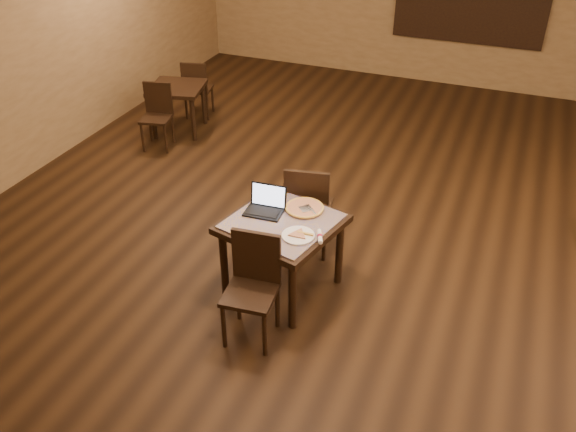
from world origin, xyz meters
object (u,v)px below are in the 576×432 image
at_px(laptop, 266,204).
at_px(other_table_b_chair_far, 197,86).
at_px(chair_main_far, 308,206).
at_px(other_table_b, 177,94).
at_px(other_table_b_chair_near, 157,112).
at_px(tiled_table, 282,230).
at_px(pizza_pan, 305,209).
at_px(chair_main_near, 253,281).

relative_size(laptop, other_table_b_chair_far, 0.41).
height_order(chair_main_far, other_table_b, chair_main_far).
xyz_separation_m(other_table_b, other_table_b_chair_far, (0.02, 0.50, -0.07)).
bearing_deg(other_table_b, chair_main_far, -51.47).
distance_m(chair_main_far, laptop, 0.61).
bearing_deg(other_table_b_chair_far, other_table_b_chair_near, 74.21).
bearing_deg(chair_main_far, tiled_table, 77.39).
height_order(other_table_b, other_table_b_chair_far, other_table_b_chair_far).
relative_size(pizza_pan, other_table_b_chair_near, 0.38).
xyz_separation_m(chair_main_far, other_table_b_chair_near, (-2.71, 1.58, -0.08)).
relative_size(chair_main_near, pizza_pan, 2.92).
bearing_deg(other_table_b_chair_near, other_table_b, 74.21).
relative_size(chair_main_far, laptop, 2.85).
bearing_deg(chair_main_far, other_table_b_chair_near, -41.30).
relative_size(laptop, pizza_pan, 1.07).
bearing_deg(other_table_b, tiled_table, -58.96).
relative_size(pizza_pan, other_table_b_chair_far, 0.38).
xyz_separation_m(tiled_table, chair_main_near, (-0.01, -0.62, -0.12)).
distance_m(chair_main_near, pizza_pan, 0.89).
height_order(tiled_table, other_table_b_chair_near, other_table_b_chair_near).
relative_size(tiled_table, other_table_b_chair_far, 1.29).
height_order(tiled_table, pizza_pan, pizza_pan).
height_order(pizza_pan, other_table_b_chair_far, other_table_b_chair_far).
distance_m(chair_main_far, other_table_b_chair_near, 3.14).
bearing_deg(other_table_b_chair_far, pizza_pan, 119.46).
distance_m(tiled_table, other_table_b, 3.80).
bearing_deg(other_table_b, other_table_b_chair_near, -105.79).
relative_size(chair_main_near, chair_main_far, 0.96).
bearing_deg(other_table_b_chair_far, chair_main_near, 111.05).
bearing_deg(chair_main_far, other_table_b, -48.77).
relative_size(chair_main_far, pizza_pan, 3.05).
height_order(chair_main_near, other_table_b_chair_far, chair_main_near).
relative_size(laptop, other_table_b_chair_near, 0.41).
xyz_separation_m(laptop, pizza_pan, (0.32, 0.14, -0.06)).
bearing_deg(other_table_b_chair_near, pizza_pan, -48.53).
relative_size(pizza_pan, other_table_b, 0.38).
bearing_deg(chair_main_near, other_table_b_chair_near, 127.80).
xyz_separation_m(chair_main_far, other_table_b_chair_far, (-2.68, 2.59, -0.08)).
distance_m(pizza_pan, other_table_b_chair_far, 4.07).
height_order(laptop, other_table_b_chair_far, laptop).
bearing_deg(laptop, tiled_table, -31.45).
relative_size(tiled_table, other_table_b, 1.30).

